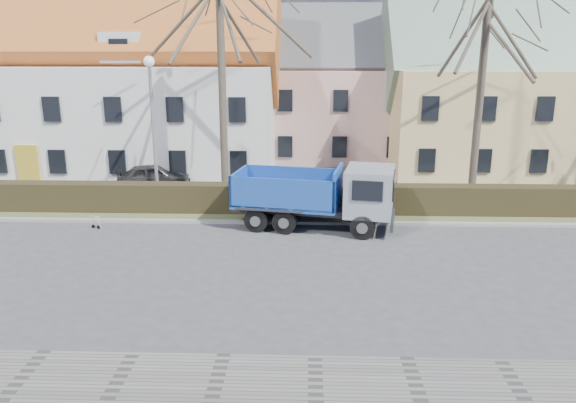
{
  "coord_description": "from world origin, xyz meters",
  "views": [
    {
      "loc": [
        1.97,
        -18.13,
        7.37
      ],
      "look_at": [
        1.29,
        2.39,
        1.6
      ],
      "focal_mm": 35.0,
      "sensor_mm": 36.0,
      "label": 1
    }
  ],
  "objects_px": {
    "dump_truck": "(308,195)",
    "streetlight": "(154,133)",
    "cart_frame": "(92,221)",
    "parked_car_a": "(153,176)"
  },
  "relations": [
    {
      "from": "cart_frame",
      "to": "streetlight",
      "type": "bearing_deg",
      "value": 59.34
    },
    {
      "from": "streetlight",
      "to": "cart_frame",
      "type": "relative_size",
      "value": 10.45
    },
    {
      "from": "dump_truck",
      "to": "streetlight",
      "type": "relative_size",
      "value": 0.98
    },
    {
      "from": "dump_truck",
      "to": "parked_car_a",
      "type": "height_order",
      "value": "dump_truck"
    },
    {
      "from": "dump_truck",
      "to": "cart_frame",
      "type": "bearing_deg",
      "value": -167.06
    },
    {
      "from": "streetlight",
      "to": "cart_frame",
      "type": "height_order",
      "value": "streetlight"
    },
    {
      "from": "streetlight",
      "to": "cart_frame",
      "type": "xyz_separation_m",
      "value": [
        -1.93,
        -3.25,
        -3.18
      ]
    },
    {
      "from": "parked_car_a",
      "to": "cart_frame",
      "type": "bearing_deg",
      "value": 156.19
    },
    {
      "from": "streetlight",
      "to": "parked_car_a",
      "type": "height_order",
      "value": "streetlight"
    },
    {
      "from": "dump_truck",
      "to": "cart_frame",
      "type": "relative_size",
      "value": 10.24
    }
  ]
}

